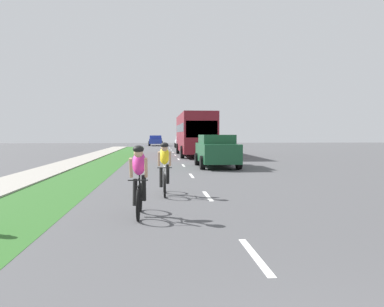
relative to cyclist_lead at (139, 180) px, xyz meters
The scene contains 10 objects.
ground_plane 12.81m from the cyclist_lead, 81.64° to the left, with size 120.00×120.00×0.00m, color #4C4C4F.
grass_verge 13.00m from the cyclist_lead, 102.82° to the left, with size 2.39×70.00×0.01m, color #2D6026.
sidewalk_concrete 13.65m from the cyclist_lead, 111.79° to the left, with size 1.97×70.00×0.10m, color #9E998E.
lane_markings_center 16.78m from the cyclist_lead, 83.63° to the left, with size 0.12×52.20×0.01m.
cyclist_lead is the anchor object (origin of this frame).
cyclist_trailing 3.01m from the cyclist_lead, 78.52° to the left, with size 0.42×1.72×1.58m.
suv_dark_green 13.09m from the cyclist_lead, 73.95° to the left, with size 2.15×4.70×1.79m.
bus_maroon 24.55m from the cyclist_lead, 81.90° to the left, with size 2.78×11.60×3.48m.
sedan_white 43.95m from the cyclist_lead, 85.32° to the left, with size 1.98×4.30×1.52m.
pickup_blue 52.94m from the cyclist_lead, 90.06° to the left, with size 2.22×5.10×1.64m.
Camera 1 is at (-1.42, -1.18, 1.82)m, focal length 36.13 mm.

